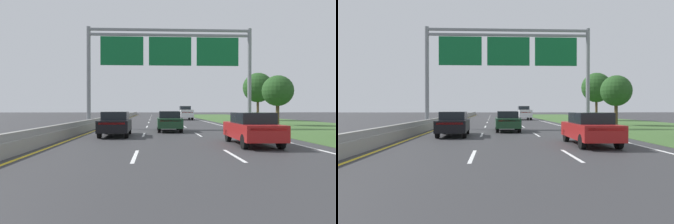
% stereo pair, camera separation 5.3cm
% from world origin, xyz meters
% --- Properties ---
extents(ground_plane, '(220.00, 220.00, 0.00)m').
position_xyz_m(ground_plane, '(0.00, 35.00, 0.00)').
color(ground_plane, '#333335').
extents(lane_striping, '(11.96, 106.00, 0.01)m').
position_xyz_m(lane_striping, '(0.00, 34.54, 0.00)').
color(lane_striping, white).
rests_on(lane_striping, ground).
extents(grass_verge_right, '(14.00, 110.00, 0.02)m').
position_xyz_m(grass_verge_right, '(13.95, 35.00, 0.01)').
color(grass_verge_right, '#3D602D').
rests_on(grass_verge_right, ground).
extents(median_barrier_concrete, '(0.60, 110.00, 0.85)m').
position_xyz_m(median_barrier_concrete, '(-6.60, 35.00, 0.35)').
color(median_barrier_concrete, gray).
rests_on(median_barrier_concrete, ground).
extents(overhead_sign_gantry, '(15.06, 0.42, 9.15)m').
position_xyz_m(overhead_sign_gantry, '(0.30, 26.34, 6.53)').
color(overhead_sign_gantry, gray).
rests_on(overhead_sign_gantry, ground).
extents(pickup_truck_white, '(2.02, 5.41, 2.20)m').
position_xyz_m(pickup_truck_white, '(3.89, 46.86, 1.07)').
color(pickup_truck_white, silver).
rests_on(pickup_truck_white, ground).
extents(car_red_right_lane_sedan, '(1.88, 4.42, 1.57)m').
position_xyz_m(car_red_right_lane_sedan, '(3.60, 13.66, 0.82)').
color(car_red_right_lane_sedan, maroon).
rests_on(car_red_right_lane_sedan, ground).
extents(car_darkgreen_centre_lane_sedan, '(1.84, 4.41, 1.57)m').
position_xyz_m(car_darkgreen_centre_lane_sedan, '(0.02, 22.62, 0.82)').
color(car_darkgreen_centre_lane_sedan, '#193D23').
rests_on(car_darkgreen_centre_lane_sedan, ground).
extents(car_black_left_lane_sedan, '(1.92, 4.44, 1.57)m').
position_xyz_m(car_black_left_lane_sedan, '(-3.63, 18.75, 0.82)').
color(car_black_left_lane_sedan, black).
rests_on(car_black_left_lane_sedan, ground).
extents(roadside_tree_mid, '(3.28, 3.28, 5.33)m').
position_xyz_m(roadside_tree_mid, '(12.01, 30.41, 3.67)').
color(roadside_tree_mid, '#4C3823').
rests_on(roadside_tree_mid, ground).
extents(roadside_tree_far, '(4.46, 4.46, 7.21)m').
position_xyz_m(roadside_tree_far, '(14.54, 43.50, 4.96)').
color(roadside_tree_far, '#4C3823').
rests_on(roadside_tree_far, ground).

